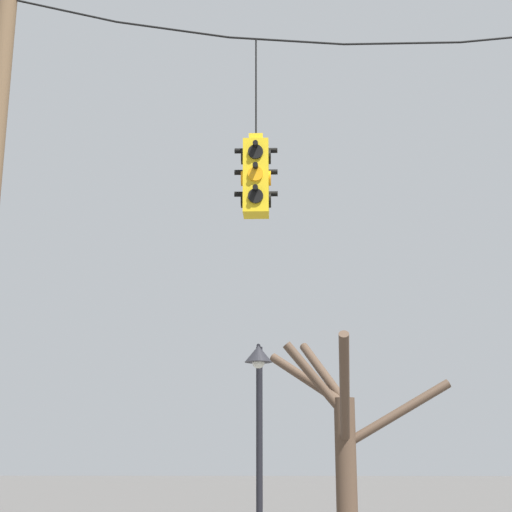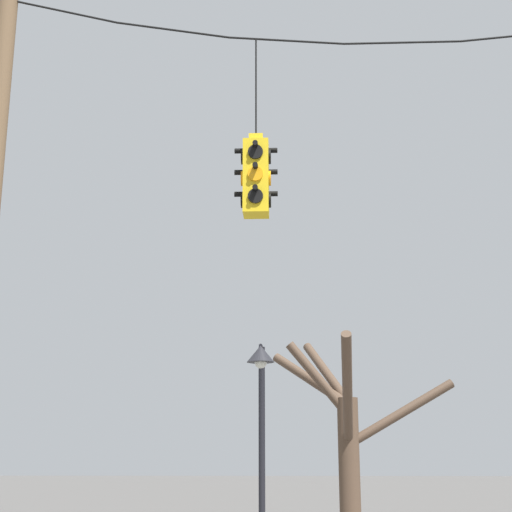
% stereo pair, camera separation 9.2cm
% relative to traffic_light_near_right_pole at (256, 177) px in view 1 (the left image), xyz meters
% --- Properties ---
extents(span_wire, '(11.29, 0.03, 0.86)m').
position_rel_traffic_light_near_right_pole_xyz_m(span_wire, '(2.04, 0.00, 2.23)').
color(span_wire, black).
extents(traffic_light_near_right_pole, '(0.58, 0.58, 2.59)m').
position_rel_traffic_light_near_right_pole_xyz_m(traffic_light_near_right_pole, '(0.00, 0.00, 0.00)').
color(traffic_light_near_right_pole, yellow).
extents(street_lamp, '(0.50, 0.87, 4.25)m').
position_rel_traffic_light_near_right_pole_xyz_m(street_lamp, '(-0.10, 4.52, -2.60)').
color(street_lamp, black).
rests_on(street_lamp, ground_plane).
extents(bare_tree, '(3.93, 4.19, 4.87)m').
position_rel_traffic_light_near_right_pole_xyz_m(bare_tree, '(1.61, 6.99, -3.35)').
color(bare_tree, brown).
rests_on(bare_tree, ground_plane).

